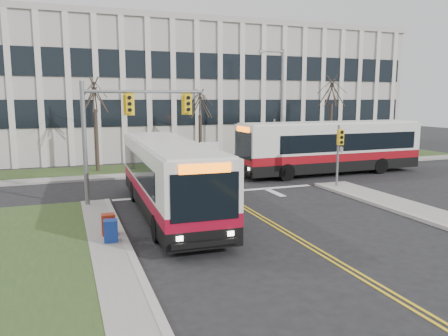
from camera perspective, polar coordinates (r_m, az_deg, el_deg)
ground at (r=17.99m, az=8.13°, el=-8.32°), size 120.00×120.00×0.00m
sidewalk_west at (r=11.44m, az=-12.39°, el=-18.56°), size 1.20×26.00×0.14m
sidewalk_cross at (r=33.47m, az=3.36°, el=-0.08°), size 44.00×1.60×0.14m
building_lawn at (r=36.02m, az=1.58°, el=0.56°), size 44.00×5.00×0.12m
office_building at (r=47.00m, az=-3.90°, el=9.76°), size 40.00×16.00×12.00m
mast_arm_signal at (r=22.43m, az=-13.56°, el=6.00°), size 6.11×0.38×6.20m
signal_pole_near at (r=27.01m, az=14.80°, el=2.68°), size 0.34×0.39×3.80m
signal_pole_far at (r=34.29m, az=6.64°, el=4.18°), size 0.34×0.39×3.80m
streetlight at (r=35.26m, az=7.35°, el=8.68°), size 2.15×0.25×9.20m
directory_sign at (r=34.56m, az=-1.96°, el=2.05°), size 1.50×0.12×2.00m
tree_left at (r=33.16m, az=-16.55°, el=8.93°), size 1.80×1.80×7.70m
tree_mid at (r=34.83m, az=-3.15°, el=8.23°), size 1.80×1.80×6.82m
tree_right at (r=39.87m, az=13.89°, el=9.54°), size 1.80×1.80×8.25m
bus_main at (r=20.45m, az=-7.27°, el=-1.39°), size 3.11×12.59×3.33m
bus_cross at (r=32.26m, az=13.70°, el=2.48°), size 13.77×3.30×3.65m
newspaper_box_blue at (r=16.72m, az=-14.56°, el=-8.17°), size 0.54×0.49×0.95m
newspaper_box_red at (r=17.57m, az=-14.85°, el=-7.34°), size 0.50×0.45×0.95m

